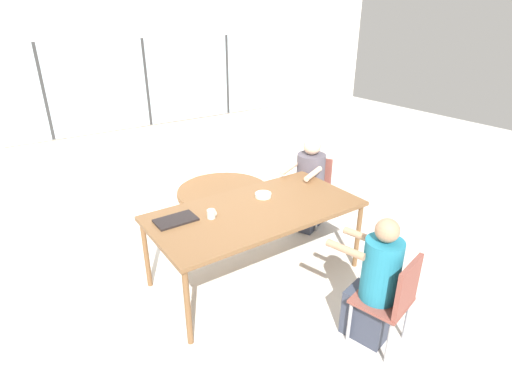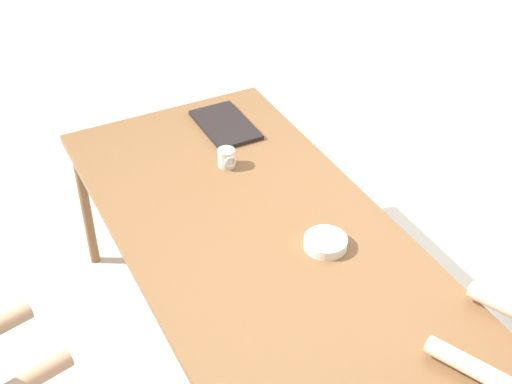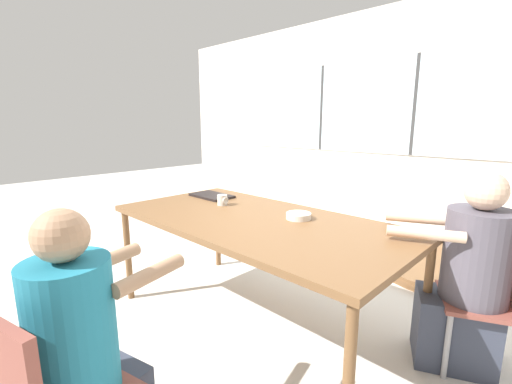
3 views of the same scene
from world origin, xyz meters
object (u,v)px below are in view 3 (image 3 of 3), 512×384
(coffee_mug, at_px, (223,200))
(folded_table_stack, at_px, (448,266))
(chair_for_woman_green_shirt, at_px, (501,290))
(person_man_blue_shirt, at_px, (85,367))
(person_woman_green_shirt, at_px, (466,283))
(bowl_white_shallow, at_px, (299,216))

(coffee_mug, bearing_deg, folded_table_stack, 57.64)
(chair_for_woman_green_shirt, relative_size, person_man_blue_shirt, 0.75)
(coffee_mug, height_order, folded_table_stack, coffee_mug)
(chair_for_woman_green_shirt, xyz_separation_m, person_woman_green_shirt, (-0.15, -0.07, 0.02))
(person_woman_green_shirt, height_order, coffee_mug, person_woman_green_shirt)
(coffee_mug, relative_size, bowl_white_shallow, 0.50)
(person_man_blue_shirt, height_order, folded_table_stack, person_man_blue_shirt)
(chair_for_woman_green_shirt, bearing_deg, person_woman_green_shirt, 90.00)
(person_woman_green_shirt, relative_size, bowl_white_shallow, 6.93)
(coffee_mug, relative_size, folded_table_stack, 0.06)
(person_man_blue_shirt, xyz_separation_m, coffee_mug, (-0.75, 1.32, 0.31))
(person_man_blue_shirt, height_order, bowl_white_shallow, person_man_blue_shirt)
(chair_for_woman_green_shirt, height_order, person_man_blue_shirt, person_man_blue_shirt)
(chair_for_woman_green_shirt, distance_m, coffee_mug, 1.85)
(person_woman_green_shirt, relative_size, coffee_mug, 13.86)
(chair_for_woman_green_shirt, relative_size, folded_table_stack, 0.61)
(chair_for_woman_green_shirt, relative_size, bowl_white_shallow, 5.04)
(person_man_blue_shirt, bearing_deg, folded_table_stack, 68.52)
(bowl_white_shallow, height_order, folded_table_stack, bowl_white_shallow)
(person_man_blue_shirt, xyz_separation_m, folded_table_stack, (0.42, 3.16, -0.47))
(person_woman_green_shirt, bearing_deg, chair_for_woman_green_shirt, -90.00)
(chair_for_woman_green_shirt, distance_m, bowl_white_shallow, 1.21)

